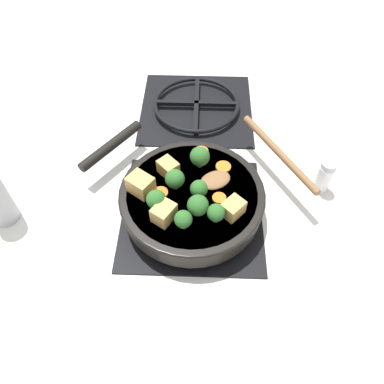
# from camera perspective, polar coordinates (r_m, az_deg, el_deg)

# --- Properties ---
(ground_plane) EXTENTS (2.40, 2.40, 0.00)m
(ground_plane) POSITION_cam_1_polar(r_m,az_deg,el_deg) (0.84, 0.00, -3.21)
(ground_plane) COLOR white
(front_burner_grate) EXTENTS (0.31, 0.31, 0.03)m
(front_burner_grate) POSITION_cam_1_polar(r_m,az_deg,el_deg) (0.83, 0.00, -2.73)
(front_burner_grate) COLOR black
(front_burner_grate) RESTS_ON ground_plane
(rear_burner_grate) EXTENTS (0.31, 0.31, 0.03)m
(rear_burner_grate) POSITION_cam_1_polar(r_m,az_deg,el_deg) (1.08, 0.68, 13.00)
(rear_burner_grate) COLOR black
(rear_burner_grate) RESTS_ON ground_plane
(skillet_pan) EXTENTS (0.41, 0.38, 0.05)m
(skillet_pan) POSITION_cam_1_polar(r_m,az_deg,el_deg) (0.80, -0.17, -0.85)
(skillet_pan) COLOR black
(skillet_pan) RESTS_ON front_burner_grate
(wooden_spoon) EXTENTS (0.26, 0.24, 0.02)m
(wooden_spoon) POSITION_cam_1_polar(r_m,az_deg,el_deg) (0.83, 9.47, 4.33)
(wooden_spoon) COLOR brown
(wooden_spoon) RESTS_ON skillet_pan
(tofu_cube_center_large) EXTENTS (0.05, 0.05, 0.03)m
(tofu_cube_center_large) POSITION_cam_1_polar(r_m,az_deg,el_deg) (0.80, -3.66, 3.72)
(tofu_cube_center_large) COLOR tan
(tofu_cube_center_large) RESTS_ON skillet_pan
(tofu_cube_near_handle) EXTENTS (0.06, 0.06, 0.04)m
(tofu_cube_near_handle) POSITION_cam_1_polar(r_m,az_deg,el_deg) (0.77, -7.84, 0.99)
(tofu_cube_near_handle) COLOR tan
(tofu_cube_near_handle) RESTS_ON skillet_pan
(tofu_cube_east_chunk) EXTENTS (0.05, 0.06, 0.04)m
(tofu_cube_east_chunk) POSITION_cam_1_polar(r_m,az_deg,el_deg) (0.73, -4.30, -3.18)
(tofu_cube_east_chunk) COLOR tan
(tofu_cube_east_chunk) RESTS_ON skillet_pan
(tofu_cube_west_chunk) EXTENTS (0.05, 0.05, 0.03)m
(tofu_cube_west_chunk) POSITION_cam_1_polar(r_m,az_deg,el_deg) (0.74, 6.28, -2.48)
(tofu_cube_west_chunk) COLOR tan
(tofu_cube_west_chunk) RESTS_ON skillet_pan
(broccoli_floret_near_spoon) EXTENTS (0.04, 0.04, 0.04)m
(broccoli_floret_near_spoon) POSITION_cam_1_polar(r_m,az_deg,el_deg) (0.71, -1.35, -4.19)
(broccoli_floret_near_spoon) COLOR #709956
(broccoli_floret_near_spoon) RESTS_ON skillet_pan
(broccoli_floret_center_top) EXTENTS (0.04, 0.04, 0.04)m
(broccoli_floret_center_top) POSITION_cam_1_polar(r_m,az_deg,el_deg) (0.72, 3.68, -3.19)
(broccoli_floret_center_top) COLOR #709956
(broccoli_floret_center_top) RESTS_ON skillet_pan
(broccoli_floret_east_rim) EXTENTS (0.04, 0.04, 0.05)m
(broccoli_floret_east_rim) POSITION_cam_1_polar(r_m,az_deg,el_deg) (0.77, -2.63, 1.99)
(broccoli_floret_east_rim) COLOR #709956
(broccoli_floret_east_rim) RESTS_ON skillet_pan
(broccoli_floret_west_rim) EXTENTS (0.04, 0.04, 0.05)m
(broccoli_floret_west_rim) POSITION_cam_1_polar(r_m,az_deg,el_deg) (0.72, 0.91, -2.07)
(broccoli_floret_west_rim) COLOR #709956
(broccoli_floret_west_rim) RESTS_ON skillet_pan
(broccoli_floret_north_edge) EXTENTS (0.04, 0.04, 0.04)m
(broccoli_floret_north_edge) POSITION_cam_1_polar(r_m,az_deg,el_deg) (0.75, 1.06, 0.47)
(broccoli_floret_north_edge) COLOR #709956
(broccoli_floret_north_edge) RESTS_ON skillet_pan
(broccoli_floret_south_cluster) EXTENTS (0.04, 0.04, 0.05)m
(broccoli_floret_south_cluster) POSITION_cam_1_polar(r_m,az_deg,el_deg) (0.74, -5.47, -1.16)
(broccoli_floret_south_cluster) COLOR #709956
(broccoli_floret_south_cluster) RESTS_ON skillet_pan
(broccoli_floret_mid_floret) EXTENTS (0.04, 0.04, 0.05)m
(broccoli_floret_mid_floret) POSITION_cam_1_polar(r_m,az_deg,el_deg) (0.81, 1.20, 5.42)
(broccoli_floret_mid_floret) COLOR #709956
(broccoli_floret_mid_floret) RESTS_ON skillet_pan
(carrot_slice_orange_thin) EXTENTS (0.03, 0.03, 0.01)m
(carrot_slice_orange_thin) POSITION_cam_1_polar(r_m,az_deg,el_deg) (0.77, 4.17, -0.93)
(carrot_slice_orange_thin) COLOR orange
(carrot_slice_orange_thin) RESTS_ON skillet_pan
(carrot_slice_near_center) EXTENTS (0.03, 0.03, 0.01)m
(carrot_slice_near_center) POSITION_cam_1_polar(r_m,az_deg,el_deg) (0.82, 4.79, 3.84)
(carrot_slice_near_center) COLOR orange
(carrot_slice_near_center) RESTS_ON skillet_pan
(carrot_slice_edge_slice) EXTENTS (0.03, 0.03, 0.01)m
(carrot_slice_edge_slice) POSITION_cam_1_polar(r_m,az_deg,el_deg) (0.85, 1.41, 6.17)
(carrot_slice_edge_slice) COLOR orange
(carrot_slice_edge_slice) RESTS_ON skillet_pan
(carrot_slice_under_broccoli) EXTENTS (0.03, 0.03, 0.01)m
(carrot_slice_under_broccoli) POSITION_cam_1_polar(r_m,az_deg,el_deg) (0.78, -4.80, -0.10)
(carrot_slice_under_broccoli) COLOR orange
(carrot_slice_under_broccoli) RESTS_ON skillet_pan
(salt_shaker) EXTENTS (0.04, 0.04, 0.09)m
(salt_shaker) POSITION_cam_1_polar(r_m,az_deg,el_deg) (0.90, 19.49, 2.25)
(salt_shaker) COLOR white
(salt_shaker) RESTS_ON ground_plane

